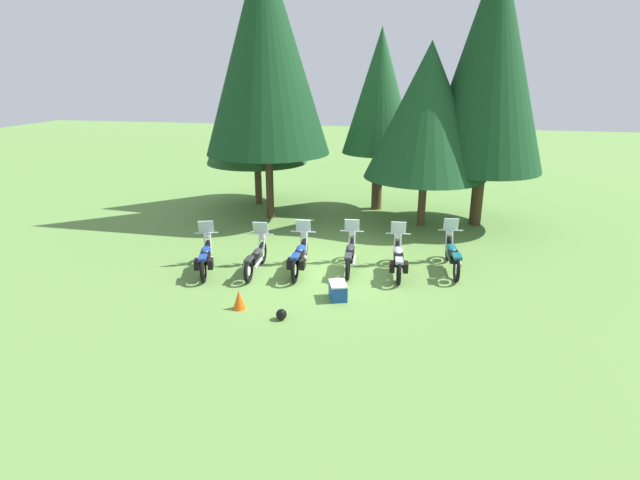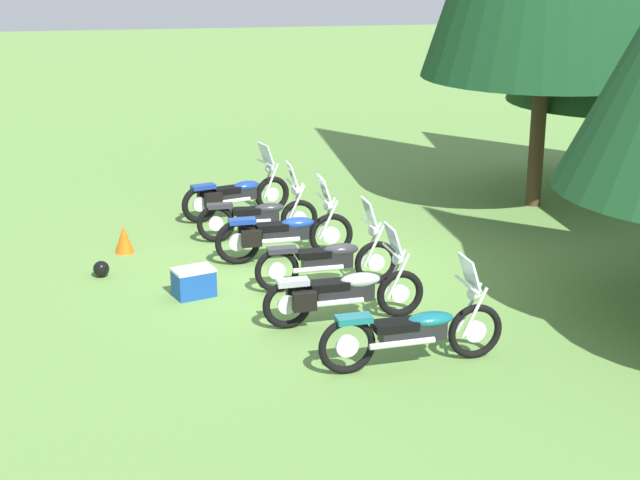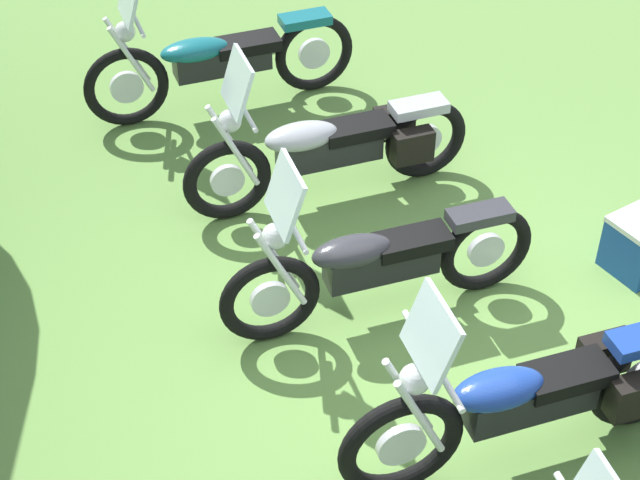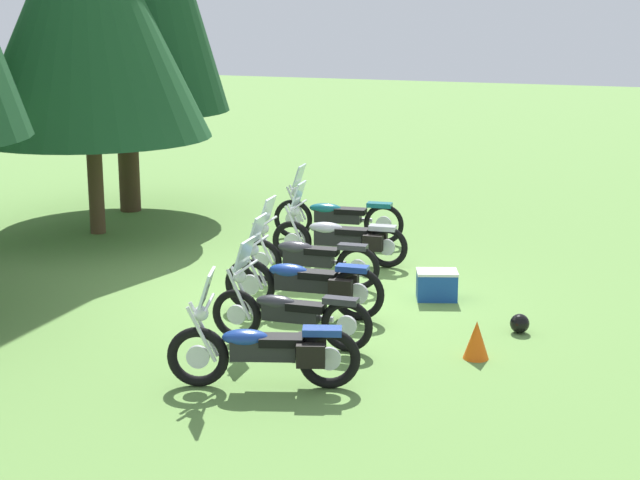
# 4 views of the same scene
# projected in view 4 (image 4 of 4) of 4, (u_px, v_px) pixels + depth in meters

# --- Properties ---
(ground_plane) EXTENTS (80.00, 80.00, 0.00)m
(ground_plane) POSITION_uv_depth(u_px,v_px,m) (307.00, 298.00, 14.63)
(ground_plane) COLOR #608C42
(motorcycle_0) EXTENTS (0.98, 2.12, 1.36)m
(motorcycle_0) POSITION_uv_depth(u_px,v_px,m) (266.00, 349.00, 11.14)
(motorcycle_0) COLOR black
(motorcycle_0) RESTS_ON ground_plane
(motorcycle_1) EXTENTS (0.78, 2.15, 1.35)m
(motorcycle_1) POSITION_uv_depth(u_px,v_px,m) (288.00, 312.00, 12.53)
(motorcycle_1) COLOR black
(motorcycle_1) RESTS_ON ground_plane
(motorcycle_2) EXTENTS (0.75, 2.32, 1.38)m
(motorcycle_2) POSITION_uv_depth(u_px,v_px,m) (305.00, 282.00, 13.72)
(motorcycle_2) COLOR black
(motorcycle_2) RESTS_ON ground_plane
(motorcycle_3) EXTENTS (0.70, 2.24, 1.35)m
(motorcycle_3) POSITION_uv_depth(u_px,v_px,m) (306.00, 256.00, 15.15)
(motorcycle_3) COLOR black
(motorcycle_3) RESTS_ON ground_plane
(motorcycle_4) EXTENTS (0.75, 2.32, 1.35)m
(motorcycle_4) POSITION_uv_depth(u_px,v_px,m) (341.00, 237.00, 16.39)
(motorcycle_4) COLOR black
(motorcycle_4) RESTS_ON ground_plane
(motorcycle_5) EXTENTS (0.72, 2.42, 1.38)m
(motorcycle_5) POSITION_uv_depth(u_px,v_px,m) (336.00, 215.00, 17.97)
(motorcycle_5) COLOR black
(motorcycle_5) RESTS_ON ground_plane
(pine_tree_3) EXTENTS (4.38, 4.38, 6.50)m
(pine_tree_3) POSITION_uv_depth(u_px,v_px,m) (86.00, 7.00, 17.74)
(pine_tree_3) COLOR #4C3823
(pine_tree_3) RESTS_ON ground_plane
(picnic_cooler) EXTENTS (0.57, 0.69, 0.43)m
(picnic_cooler) POSITION_uv_depth(u_px,v_px,m) (437.00, 285.00, 14.51)
(picnic_cooler) COLOR #19479E
(picnic_cooler) RESTS_ON ground_plane
(traffic_cone) EXTENTS (0.32, 0.32, 0.48)m
(traffic_cone) POSITION_uv_depth(u_px,v_px,m) (476.00, 340.00, 12.10)
(traffic_cone) COLOR #EA590F
(traffic_cone) RESTS_ON ground_plane
(dropped_helmet) EXTENTS (0.26, 0.26, 0.26)m
(dropped_helmet) POSITION_uv_depth(u_px,v_px,m) (520.00, 323.00, 13.06)
(dropped_helmet) COLOR black
(dropped_helmet) RESTS_ON ground_plane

